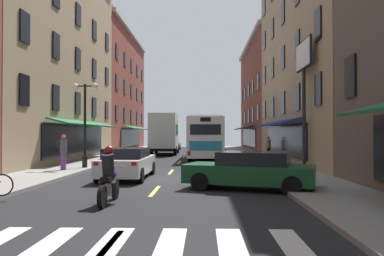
{
  "coord_description": "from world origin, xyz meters",
  "views": [
    {
      "loc": [
        1.7,
        -16.42,
        2.0
      ],
      "look_at": [
        0.83,
        11.53,
        2.43
      ],
      "focal_mm": 34.71,
      "sensor_mm": 36.0,
      "label": 1
    }
  ],
  "objects": [
    {
      "name": "sidewalk_left",
      "position": [
        -5.9,
        0.0,
        0.07
      ],
      "size": [
        3.0,
        80.0,
        0.14
      ],
      "primitive_type": "cube",
      "color": "gray",
      "rests_on": "ground"
    },
    {
      "name": "motorcycle_rider",
      "position": [
        -1.0,
        -5.9,
        0.71
      ],
      "size": [
        0.62,
        2.07,
        1.66
      ],
      "color": "black",
      "rests_on": "ground"
    },
    {
      "name": "sedan_mid",
      "position": [
        -1.7,
        0.07,
        0.71
      ],
      "size": [
        1.99,
        4.69,
        1.37
      ],
      "color": "silver",
      "rests_on": "ground"
    },
    {
      "name": "pedestrian_near",
      "position": [
        -5.53,
        2.46,
        1.12
      ],
      "size": [
        0.5,
        0.36,
        1.83
      ],
      "rotation": [
        0.0,
        0.0,
        4.68
      ],
      "color": "#66387F",
      "rests_on": "sidewalk_left"
    },
    {
      "name": "ground_plane",
      "position": [
        0.0,
        0.0,
        -0.05
      ],
      "size": [
        34.8,
        80.0,
        0.1
      ],
      "primitive_type": "cube",
      "color": "black"
    },
    {
      "name": "lane_centre_dashes",
      "position": [
        0.0,
        -0.25,
        0.0
      ],
      "size": [
        0.14,
        73.9,
        0.01
      ],
      "color": "#DBCC4C",
      "rests_on": "ground"
    },
    {
      "name": "pedestrian_mid",
      "position": [
        6.72,
        12.31,
        0.99
      ],
      "size": [
        0.36,
        0.36,
        1.65
      ],
      "rotation": [
        0.0,
        0.0,
        2.56
      ],
      "color": "black",
      "rests_on": "sidewalk_right"
    },
    {
      "name": "sidewalk_right",
      "position": [
        5.9,
        0.0,
        0.07
      ],
      "size": [
        3.0,
        80.0,
        0.14
      ],
      "primitive_type": "cube",
      "color": "gray",
      "rests_on": "ground"
    },
    {
      "name": "billboard_sign",
      "position": [
        7.05,
        3.45,
        5.32
      ],
      "size": [
        0.4,
        2.74,
        6.83
      ],
      "color": "black",
      "rests_on": "sidewalk_right"
    },
    {
      "name": "street_lamp_twin",
      "position": [
        -4.87,
        3.91,
        2.74
      ],
      "size": [
        1.42,
        0.32,
        4.67
      ],
      "color": "black",
      "rests_on": "sidewalk_left"
    },
    {
      "name": "box_truck",
      "position": [
        -2.03,
        19.23,
        1.99
      ],
      "size": [
        2.59,
        7.31,
        3.84
      ],
      "color": "white",
      "rests_on": "ground"
    },
    {
      "name": "sedan_near",
      "position": [
        -2.15,
        27.98,
        0.68
      ],
      "size": [
        1.97,
        4.71,
        1.31
      ],
      "color": "#515154",
      "rests_on": "ground"
    },
    {
      "name": "crosswalk_near",
      "position": [
        0.0,
        -10.0,
        0.0
      ],
      "size": [
        7.1,
        2.8,
        0.01
      ],
      "color": "silver",
      "rests_on": "ground"
    },
    {
      "name": "transit_bus",
      "position": [
        1.88,
        13.83,
        1.73
      ],
      "size": [
        2.71,
        11.26,
        3.31
      ],
      "color": "white",
      "rests_on": "ground"
    },
    {
      "name": "sedan_far",
      "position": [
        3.37,
        -3.08,
        0.69
      ],
      "size": [
        4.86,
        3.08,
        1.35
      ],
      "color": "#144723",
      "rests_on": "ground"
    }
  ]
}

